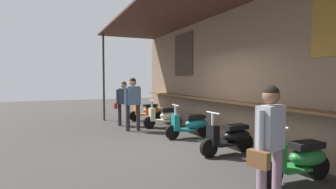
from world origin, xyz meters
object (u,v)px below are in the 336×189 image
at_px(scooter_black, 231,137).
at_px(scooter_green, 300,158).
at_px(scooter_orange, 148,111).
at_px(shopper_browsing, 133,98).
at_px(scooter_teal, 191,124).
at_px(shopper_passing, 270,136).
at_px(shopper_with_handbag, 123,99).
at_px(scooter_cream, 165,116).

bearing_deg(scooter_black, scooter_green, 88.81).
bearing_deg(scooter_orange, shopper_browsing, 57.58).
relative_size(scooter_teal, scooter_black, 1.00).
bearing_deg(shopper_passing, scooter_green, 96.75).
bearing_deg(shopper_with_handbag, scooter_orange, 129.00).
bearing_deg(scooter_teal, scooter_cream, -85.87).
bearing_deg(scooter_cream, scooter_teal, 92.01).
xyz_separation_m(scooter_orange, scooter_black, (5.44, -0.00, 0.00)).
xyz_separation_m(shopper_browsing, shopper_passing, (5.79, 0.03, -0.11)).
distance_m(scooter_teal, scooter_black, 1.80).
xyz_separation_m(scooter_green, shopper_passing, (0.51, -1.18, 0.57)).
bearing_deg(scooter_orange, scooter_green, 89.49).
xyz_separation_m(scooter_teal, shopper_with_handbag, (-2.77, -1.24, 0.58)).
bearing_deg(scooter_green, shopper_browsing, -73.40).
height_order(scooter_orange, scooter_black, same).
distance_m(scooter_green, shopper_browsing, 5.46).
bearing_deg(scooter_orange, scooter_cream, 89.49).
xyz_separation_m(shopper_with_handbag, shopper_passing, (6.86, 0.06, -0.01)).
bearing_deg(shopper_with_handbag, shopper_passing, 4.45).
relative_size(scooter_cream, scooter_teal, 1.00).
height_order(scooter_green, shopper_passing, shopper_passing).
height_order(scooter_cream, scooter_black, same).
xyz_separation_m(scooter_black, scooter_green, (1.78, -0.00, 0.00)).
bearing_deg(scooter_green, scooter_cream, -86.29).
relative_size(scooter_teal, scooter_green, 1.00).
relative_size(scooter_orange, scooter_teal, 1.00).
bearing_deg(shopper_passing, scooter_black, 136.12).
relative_size(scooter_green, shopper_with_handbag, 0.88).
bearing_deg(scooter_black, scooter_cream, -91.19).
bearing_deg(scooter_green, shopper_passing, 27.17).
distance_m(scooter_cream, shopper_passing, 6.10).
height_order(scooter_green, shopper_with_handbag, shopper_with_handbag).
distance_m(scooter_teal, shopper_passing, 4.29).
height_order(shopper_with_handbag, shopper_browsing, shopper_browsing).
bearing_deg(shopper_passing, shopper_browsing, 163.60).
xyz_separation_m(scooter_cream, scooter_green, (5.44, -0.00, 0.00)).
distance_m(scooter_cream, scooter_green, 5.44).
bearing_deg(scooter_green, scooter_teal, -86.28).
xyz_separation_m(scooter_orange, scooter_teal, (3.64, -0.00, 0.00)).
bearing_deg(scooter_green, shopper_with_handbag, -75.25).
relative_size(scooter_orange, scooter_black, 1.00).
xyz_separation_m(scooter_orange, shopper_passing, (7.73, -1.18, 0.57)).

